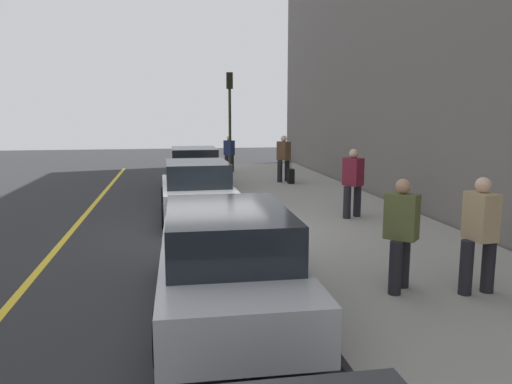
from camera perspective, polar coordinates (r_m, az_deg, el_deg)
ground_plane at (r=11.78m, az=-5.55°, el=-4.57°), size 56.00×56.00×0.00m
sidewalk at (r=12.43m, az=9.83°, el=-3.58°), size 28.00×4.60×0.15m
lane_stripe_centre at (r=12.00m, az=-21.04°, el=-4.87°), size 28.00×0.14×0.01m
parked_car_silver at (r=6.97m, az=-3.43°, el=-7.76°), size 4.76×1.94×1.51m
parked_car_white at (r=13.31m, az=-6.83°, el=0.32°), size 4.17×1.97×1.51m
parked_car_black at (r=18.52m, az=-7.17°, el=2.78°), size 4.28×1.92×1.51m
pedestrian_olive_coat at (r=7.59m, az=16.40°, el=-4.43°), size 0.52×0.53×1.69m
pedestrian_navy_coat at (r=22.19m, az=-3.11°, el=4.55°), size 0.51×0.50×1.62m
pedestrian_tan_coat at (r=7.87m, az=24.43°, el=-4.26°), size 0.49×0.57×1.73m
pedestrian_burgundy_coat at (r=12.67m, az=11.11°, el=1.24°), size 0.55×0.53×1.74m
pedestrian_brown_coat at (r=19.03m, az=3.21°, el=4.04°), size 0.57×0.53×1.78m
traffic_light_pole at (r=21.99m, az=-3.05°, el=9.95°), size 0.35×0.26×4.36m
rolling_suitcase at (r=18.61m, az=4.04°, el=1.84°), size 0.34×0.22×0.91m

